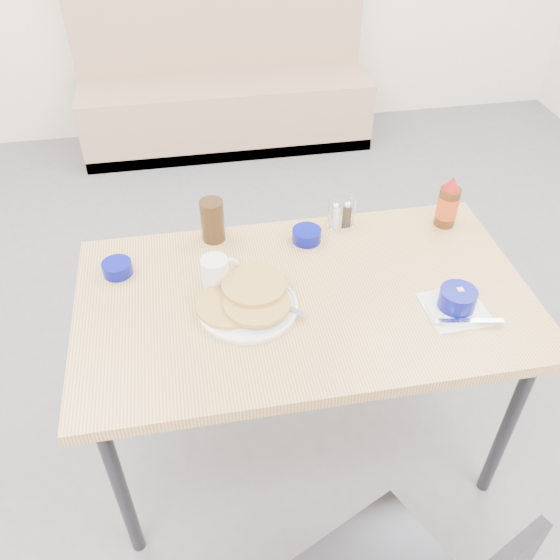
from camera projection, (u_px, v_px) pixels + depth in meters
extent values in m
plane|color=slate|center=(313.00, 496.00, 2.14)|extent=(6.00, 6.00, 0.00)
cube|color=tan|center=(227.00, 113.00, 4.02)|extent=(1.90, 0.55, 0.45)
cube|color=tan|center=(219.00, 27.00, 3.86)|extent=(1.90, 0.12, 1.00)
cube|color=#2D2D33|center=(228.00, 138.00, 4.14)|extent=(1.90, 0.55, 0.08)
cube|color=tan|center=(305.00, 300.00, 1.84)|extent=(1.40, 0.80, 0.04)
cylinder|color=#2D2D33|center=(121.00, 489.00, 1.77)|extent=(0.04, 0.04, 0.72)
cylinder|color=#2D2D33|center=(507.00, 427.00, 1.94)|extent=(0.04, 0.04, 0.72)
cylinder|color=#2D2D33|center=(125.00, 336.00, 2.25)|extent=(0.04, 0.04, 0.72)
cylinder|color=#2D2D33|center=(434.00, 297.00, 2.41)|extent=(0.04, 0.04, 0.72)
cylinder|color=#2D2D33|center=(380.00, 543.00, 1.81)|extent=(0.02, 0.02, 0.40)
cylinder|color=white|center=(248.00, 307.00, 1.78)|extent=(0.30, 0.30, 0.02)
cylinder|color=gold|center=(229.00, 305.00, 1.76)|extent=(0.20, 0.20, 0.01)
cylinder|color=gold|center=(257.00, 303.00, 1.75)|extent=(0.20, 0.20, 0.01)
cylinder|color=gold|center=(254.00, 284.00, 1.80)|extent=(0.20, 0.20, 0.01)
cube|color=silver|center=(288.00, 307.00, 1.76)|extent=(0.10, 0.11, 0.01)
cylinder|color=white|center=(215.00, 272.00, 1.84)|extent=(0.09, 0.09, 0.10)
cylinder|color=black|center=(214.00, 261.00, 1.81)|extent=(0.07, 0.07, 0.00)
torus|color=white|center=(229.00, 267.00, 1.85)|extent=(0.07, 0.03, 0.07)
cube|color=white|center=(455.00, 309.00, 1.78)|extent=(0.19, 0.19, 0.00)
cylinder|color=white|center=(455.00, 307.00, 1.77)|extent=(0.17, 0.17, 0.01)
cylinder|color=#050A79|center=(458.00, 298.00, 1.75)|extent=(0.11, 0.11, 0.06)
cylinder|color=white|center=(459.00, 292.00, 1.74)|extent=(0.10, 0.10, 0.01)
cube|color=#F4DB60|center=(460.00, 290.00, 1.74)|extent=(0.02, 0.02, 0.01)
cube|color=silver|center=(469.00, 321.00, 1.72)|extent=(0.20, 0.05, 0.01)
cylinder|color=#050A79|center=(117.00, 268.00, 1.89)|extent=(0.10, 0.10, 0.04)
cylinder|color=#050A79|center=(307.00, 235.00, 2.03)|extent=(0.10, 0.10, 0.04)
cylinder|color=#301F0F|center=(213.00, 221.00, 2.00)|extent=(0.09, 0.09, 0.15)
cube|color=silver|center=(340.00, 225.00, 2.11)|extent=(0.10, 0.06, 0.00)
cylinder|color=silver|center=(332.00, 216.00, 2.05)|extent=(0.01, 0.01, 0.11)
cylinder|color=silver|center=(354.00, 213.00, 2.06)|extent=(0.01, 0.01, 0.11)
cylinder|color=silver|center=(329.00, 210.00, 2.08)|extent=(0.01, 0.01, 0.11)
cylinder|color=silver|center=(350.00, 207.00, 2.09)|extent=(0.01, 0.01, 0.11)
cylinder|color=silver|center=(335.00, 216.00, 2.08)|extent=(0.03, 0.03, 0.07)
cylinder|color=#3F3326|center=(347.00, 215.00, 2.09)|extent=(0.03, 0.03, 0.07)
cylinder|color=#47230F|center=(447.00, 207.00, 2.07)|extent=(0.07, 0.07, 0.14)
cylinder|color=#C54417|center=(447.00, 206.00, 2.07)|extent=(0.07, 0.07, 0.08)
cone|color=#B11114|center=(453.00, 183.00, 2.01)|extent=(0.06, 0.06, 0.05)
cube|color=#EF4F5F|center=(276.00, 286.00, 1.86)|extent=(0.05, 0.03, 0.00)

